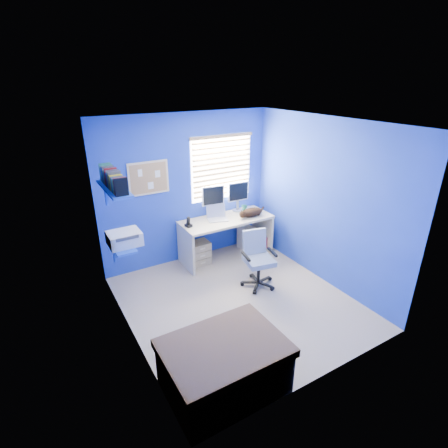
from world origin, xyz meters
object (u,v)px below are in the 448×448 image
laptop (218,214)px  tower_pc (249,239)px  desk (226,238)px  cat (252,212)px  office_chair (258,266)px

laptop → tower_pc: laptop is taller
desk → cat: bearing=-15.5°
tower_pc → office_chair: size_ratio=0.52×
cat → laptop: bearing=155.9°
desk → office_chair: office_chair is taller
laptop → office_chair: laptop is taller
tower_pc → office_chair: office_chair is taller
cat → office_chair: (-0.48, -0.88, -0.49)m
cat → desk: bearing=154.6°
laptop → office_chair: size_ratio=0.38×
office_chair → cat: bearing=61.4°
office_chair → laptop: bearing=96.6°
laptop → tower_pc: size_ratio=0.73×
desk → laptop: 0.51m
desk → office_chair: (-0.04, -1.00, -0.05)m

